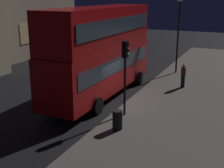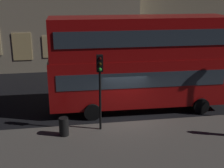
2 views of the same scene
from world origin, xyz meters
name	(u,v)px [view 1 (image 1 of 2)]	position (x,y,z in m)	size (l,w,h in m)	color
ground_plane	(113,104)	(0.00, 0.00, 0.00)	(80.00, 80.00, 0.00)	black
sidewalk_slab	(186,114)	(0.00, -4.38, 0.06)	(44.00, 7.38, 0.12)	#5B564F
double_decker_bus	(100,48)	(1.08, 1.35, 3.13)	(10.76, 3.01, 5.67)	#9E0C0C
traffic_light_near_kerb	(125,63)	(-1.58, -1.39, 2.99)	(0.33, 0.37, 3.99)	black
street_lamp	(179,15)	(8.84, -1.78, 4.76)	(0.53, 0.53, 6.24)	black
pedestrian	(183,76)	(4.83, -3.18, 0.96)	(0.34, 0.34, 1.63)	black
litter_bin	(117,120)	(-3.49, -1.78, 0.59)	(0.48, 0.48, 0.95)	black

